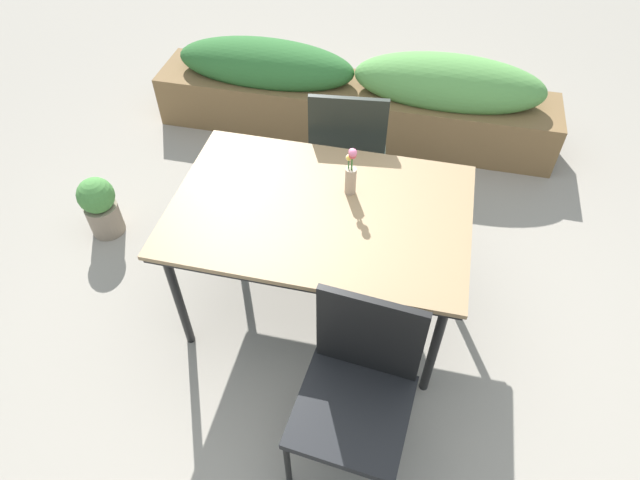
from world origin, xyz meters
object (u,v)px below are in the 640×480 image
at_px(chair_far_side, 348,150).
at_px(flower_vase, 351,172).
at_px(chair_near_right, 358,384).
at_px(planter_box, 356,94).
at_px(potted_plant, 100,206).
at_px(dining_table, 320,216).

relative_size(chair_far_side, flower_vase, 3.68).
height_order(chair_near_right, planter_box, chair_near_right).
bearing_deg(potted_plant, planter_box, 46.32).
bearing_deg(planter_box, flower_vase, -81.51).
bearing_deg(flower_vase, chair_near_right, -76.42).
xyz_separation_m(dining_table, potted_plant, (-1.50, 0.27, -0.50)).
xyz_separation_m(chair_near_right, potted_plant, (-1.84, 1.02, -0.30)).
bearing_deg(flower_vase, planter_box, 98.49).
bearing_deg(chair_near_right, dining_table, -60.49).
xyz_separation_m(chair_far_side, planter_box, (-0.12, 0.98, -0.23)).
bearing_deg(chair_far_side, dining_table, -96.54).
distance_m(chair_far_side, potted_plant, 1.62).
height_order(chair_near_right, potted_plant, chair_near_right).
bearing_deg(dining_table, planter_box, 93.83).
bearing_deg(chair_far_side, flower_vase, -85.25).
relative_size(chair_far_side, planter_box, 0.33).
height_order(dining_table, planter_box, dining_table).
distance_m(chair_far_side, flower_vase, 0.70).
relative_size(chair_near_right, planter_box, 0.31).
distance_m(dining_table, planter_box, 1.77).
relative_size(planter_box, potted_plant, 7.12).
xyz_separation_m(chair_near_right, planter_box, (-0.45, 2.47, -0.18)).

